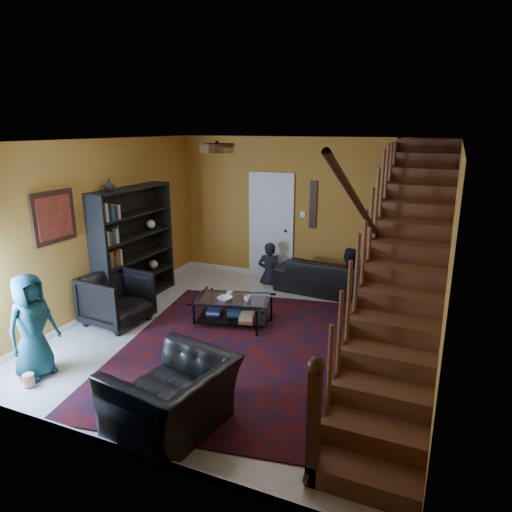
{
  "coord_description": "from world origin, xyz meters",
  "views": [
    {
      "loc": [
        2.55,
        -5.58,
        2.98
      ],
      "look_at": [
        -0.03,
        0.4,
        1.13
      ],
      "focal_mm": 32.0,
      "sensor_mm": 36.0,
      "label": 1
    }
  ],
  "objects_px": {
    "armchair_left": "(117,299)",
    "bookshelf": "(135,247)",
    "sofa": "(336,277)",
    "armchair_right": "(172,398)",
    "coffee_table": "(233,309)"
  },
  "relations": [
    {
      "from": "armchair_right",
      "to": "coffee_table",
      "type": "height_order",
      "value": "armchair_right"
    },
    {
      "from": "bookshelf",
      "to": "armchair_left",
      "type": "height_order",
      "value": "bookshelf"
    },
    {
      "from": "armchair_left",
      "to": "bookshelf",
      "type": "bearing_deg",
      "value": 25.77
    },
    {
      "from": "armchair_left",
      "to": "coffee_table",
      "type": "height_order",
      "value": "armchair_left"
    },
    {
      "from": "bookshelf",
      "to": "armchair_right",
      "type": "relative_size",
      "value": 1.74
    },
    {
      "from": "coffee_table",
      "to": "sofa",
      "type": "bearing_deg",
      "value": 59.77
    },
    {
      "from": "bookshelf",
      "to": "coffee_table",
      "type": "relative_size",
      "value": 1.6
    },
    {
      "from": "sofa",
      "to": "armchair_right",
      "type": "relative_size",
      "value": 1.9
    },
    {
      "from": "sofa",
      "to": "armchair_left",
      "type": "bearing_deg",
      "value": 47.79
    },
    {
      "from": "sofa",
      "to": "armchair_right",
      "type": "xyz_separation_m",
      "value": [
        -0.55,
        -4.55,
        0.06
      ]
    },
    {
      "from": "bookshelf",
      "to": "armchair_right",
      "type": "xyz_separation_m",
      "value": [
        2.61,
        -2.85,
        -0.59
      ]
    },
    {
      "from": "sofa",
      "to": "armchair_left",
      "type": "xyz_separation_m",
      "value": [
        -2.81,
        -2.66,
        0.09
      ]
    },
    {
      "from": "armchair_left",
      "to": "armchair_right",
      "type": "bearing_deg",
      "value": -124.38
    },
    {
      "from": "armchair_left",
      "to": "coffee_table",
      "type": "relative_size",
      "value": 0.71
    },
    {
      "from": "armchair_right",
      "to": "coffee_table",
      "type": "relative_size",
      "value": 0.92
    }
  ]
}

